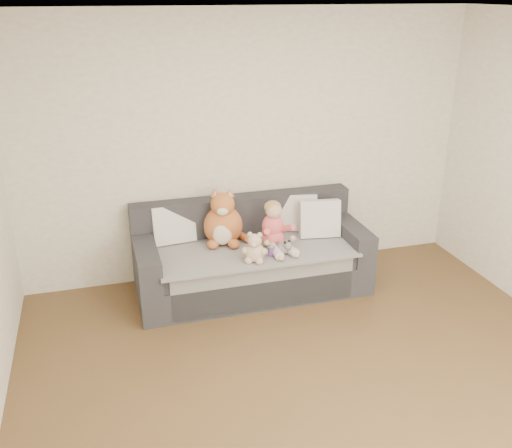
{
  "coord_description": "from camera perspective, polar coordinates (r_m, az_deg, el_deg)",
  "views": [
    {
      "loc": [
        -1.43,
        -2.74,
        2.73
      ],
      "look_at": [
        -0.1,
        1.87,
        0.75
      ],
      "focal_mm": 40.0,
      "sensor_mm": 36.0,
      "label": 1
    }
  ],
  "objects": [
    {
      "name": "plush_cow",
      "position": [
        5.24,
        2.78,
        -2.36
      ],
      "size": [
        0.12,
        0.18,
        0.15
      ],
      "rotation": [
        0.0,
        0.0,
        0.34
      ],
      "color": "white",
      "rests_on": "sofa"
    },
    {
      "name": "cushion_right_back",
      "position": [
        5.74,
        4.07,
        1.18
      ],
      "size": [
        0.44,
        0.3,
        0.38
      ],
      "rotation": [
        0.0,
        0.0,
        -0.32
      ],
      "color": "silver",
      "rests_on": "sofa"
    },
    {
      "name": "sofa",
      "position": [
        5.54,
        -0.55,
        -3.49
      ],
      "size": [
        2.2,
        0.94,
        0.85
      ],
      "color": "#2B2C31",
      "rests_on": "ground"
    },
    {
      "name": "teddy_bear",
      "position": [
        5.06,
        -0.14,
        -2.6
      ],
      "size": [
        0.22,
        0.18,
        0.29
      ],
      "rotation": [
        0.0,
        0.0,
        -0.42
      ],
      "color": "beige",
      "rests_on": "sofa"
    },
    {
      "name": "cushion_left",
      "position": [
        5.5,
        -8.28,
        0.02
      ],
      "size": [
        0.42,
        0.23,
        0.38
      ],
      "rotation": [
        0.0,
        0.0,
        0.11
      ],
      "color": "silver",
      "rests_on": "sofa"
    },
    {
      "name": "plush_cat",
      "position": [
        5.41,
        -3.28,
        0.14
      ],
      "size": [
        0.44,
        0.39,
        0.57
      ],
      "rotation": [
        0.0,
        0.0,
        -0.24
      ],
      "color": "#A45224",
      "rests_on": "sofa"
    },
    {
      "name": "room_shell",
      "position": [
        3.75,
        7.64,
        -0.17
      ],
      "size": [
        5.0,
        5.0,
        5.0
      ],
      "color": "brown",
      "rests_on": "ground"
    },
    {
      "name": "cushion_right_front",
      "position": [
        5.61,
        6.38,
        0.55
      ],
      "size": [
        0.42,
        0.24,
        0.38
      ],
      "rotation": [
        0.0,
        0.0,
        -0.15
      ],
      "color": "silver",
      "rests_on": "sofa"
    },
    {
      "name": "toddler",
      "position": [
        5.32,
        1.87,
        -0.45
      ],
      "size": [
        0.32,
        0.47,
        0.46
      ],
      "rotation": [
        0.0,
        0.0,
        0.13
      ],
      "color": "#DE4E69",
      "rests_on": "sofa"
    },
    {
      "name": "sippy_cup",
      "position": [
        5.2,
        1.52,
        -2.58
      ],
      "size": [
        0.1,
        0.09,
        0.12
      ],
      "rotation": [
        0.0,
        0.0,
        0.41
      ],
      "color": "#77399C",
      "rests_on": "sofa"
    }
  ]
}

